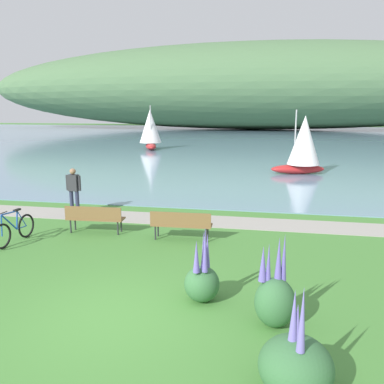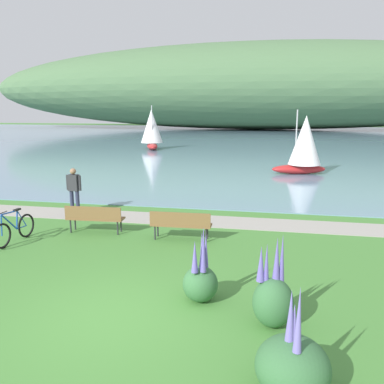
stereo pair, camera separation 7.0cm
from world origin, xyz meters
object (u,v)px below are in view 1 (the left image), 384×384
at_px(park_bench_near_camera, 181,223).
at_px(person_at_shoreline, 74,188).
at_px(park_bench_further_along, 95,217).
at_px(sailboat_nearest_to_shore, 150,129).
at_px(sailboat_mid_bay, 303,144).
at_px(bicycle_leaning_near_bench, 14,230).

height_order(park_bench_near_camera, person_at_shoreline, person_at_shoreline).
distance_m(park_bench_further_along, sailboat_nearest_to_shore, 26.96).
bearing_deg(sailboat_mid_bay, park_bench_further_along, -118.86).
bearing_deg(park_bench_near_camera, bicycle_leaning_near_bench, -166.19).
xyz_separation_m(park_bench_near_camera, sailboat_nearest_to_shore, (-8.86, 26.39, 1.48)).
height_order(park_bench_further_along, sailboat_nearest_to_shore, sailboat_nearest_to_shore).
bearing_deg(park_bench_further_along, person_at_shoreline, 130.23).
relative_size(bicycle_leaning_near_bench, person_at_shoreline, 1.04).
relative_size(person_at_shoreline, sailboat_mid_bay, 0.45).
distance_m(park_bench_near_camera, bicycle_leaning_near_bench, 4.83).
bearing_deg(park_bench_further_along, bicycle_leaning_near_bench, -145.08).
relative_size(bicycle_leaning_near_bench, sailboat_mid_bay, 0.47).
bearing_deg(bicycle_leaning_near_bench, park_bench_further_along, 34.92).
xyz_separation_m(bicycle_leaning_near_bench, sailboat_mid_bay, (9.16, 14.51, 1.41)).
xyz_separation_m(bicycle_leaning_near_bench, person_at_shoreline, (0.17, 3.35, 0.58)).
height_order(bicycle_leaning_near_bench, sailboat_nearest_to_shore, sailboat_nearest_to_shore).
height_order(person_at_shoreline, sailboat_mid_bay, sailboat_mid_bay).
xyz_separation_m(park_bench_further_along, bicycle_leaning_near_bench, (-1.89, -1.32, -0.12)).
bearing_deg(sailboat_nearest_to_shore, park_bench_further_along, -76.99).
height_order(park_bench_near_camera, park_bench_further_along, same).
bearing_deg(person_at_shoreline, sailboat_mid_bay, 51.15).
height_order(park_bench_near_camera, sailboat_mid_bay, sailboat_mid_bay).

